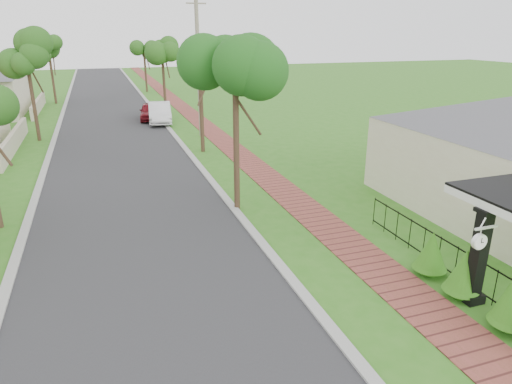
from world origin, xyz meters
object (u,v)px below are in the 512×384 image
parked_car_white (160,113)px  parked_car_red (150,111)px  near_tree (235,77)px  utility_pole (199,68)px  porch_post (478,261)px  station_clock (480,240)px

parked_car_white → parked_car_red: bearing=116.3°
near_tree → parked_car_white: bearing=91.3°
parked_car_red → near_tree: (0.94, -19.78, 4.28)m
parked_car_red → utility_pole: size_ratio=0.45×
parked_car_red → porch_post: bearing=-73.5°
porch_post → near_tree: near_tree is taller
parked_car_red → station_clock: station_clock is taller
porch_post → parked_car_white: bearing=99.0°
station_clock → parked_car_red: bearing=98.5°
station_clock → near_tree: bearing=111.2°
parked_car_white → utility_pole: size_ratio=0.53×
parked_car_white → near_tree: near_tree is taller
porch_post → parked_car_red: porch_post is taller
parked_car_white → near_tree: 18.79m
parked_car_white → near_tree: size_ratio=0.72×
parked_car_white → station_clock: station_clock is taller
parked_car_red → parked_car_white: parked_car_white is taller
porch_post → near_tree: (-3.75, 8.00, 3.79)m
parked_car_red → parked_car_white: (0.54, -1.46, 0.10)m
near_tree → station_clock: bearing=-68.8°
porch_post → station_clock: porch_post is taller
parked_car_red → parked_car_white: bearing=-62.9°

